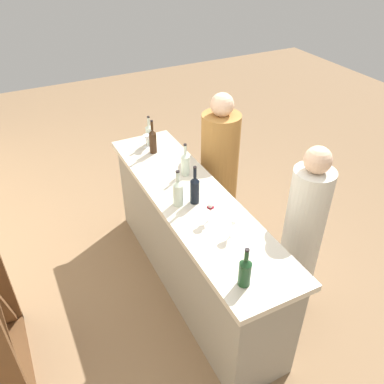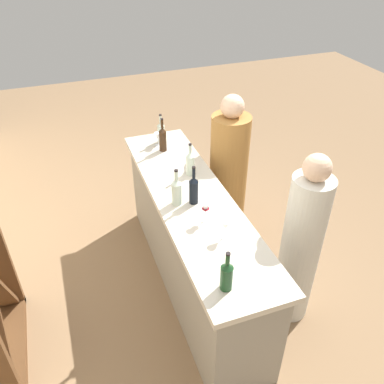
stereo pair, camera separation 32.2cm
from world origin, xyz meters
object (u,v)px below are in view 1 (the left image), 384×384
object	(u,v)px
wine_bottle_second_left_near_black	(195,189)
wine_bottle_center_clear_pale	(178,192)
wine_bottle_rightmost_amber_brown	(152,141)
wine_bottle_far_right_clear_pale	(149,134)
wine_glass_near_right	(147,139)
wine_bottle_leftmost_olive_green	(245,271)
wine_glass_near_center	(210,207)
person_left_guest	(302,238)
person_center_guest	(219,174)
wine_glass_near_left	(233,223)
wine_bottle_second_right_clear_pale	(185,163)

from	to	relation	value
wine_bottle_second_left_near_black	wine_bottle_center_clear_pale	xyz separation A→B (m)	(0.03, 0.13, -0.01)
wine_bottle_rightmost_amber_brown	wine_bottle_second_left_near_black	bearing A→B (deg)	179.46
wine_bottle_far_right_clear_pale	wine_glass_near_right	xyz separation A→B (m)	(-0.07, 0.05, -0.01)
wine_bottle_leftmost_olive_green	wine_glass_near_right	distance (m)	1.92
wine_glass_near_center	wine_bottle_second_left_near_black	bearing A→B (deg)	0.40
wine_glass_near_center	wine_bottle_center_clear_pale	bearing A→B (deg)	24.86
wine_bottle_rightmost_amber_brown	person_left_guest	size ratio (longest dim) A/B	0.21
wine_bottle_far_right_clear_pale	wine_bottle_second_left_near_black	bearing A→B (deg)	177.60
wine_bottle_rightmost_amber_brown	wine_bottle_far_right_clear_pale	world-z (taller)	wine_bottle_rightmost_amber_brown
person_center_guest	wine_glass_near_center	bearing A→B (deg)	76.54
wine_bottle_leftmost_olive_green	wine_glass_near_left	size ratio (longest dim) A/B	1.94
wine_bottle_second_left_near_black	wine_glass_near_center	xyz separation A→B (m)	(-0.25, -0.00, -0.01)
wine_bottle_center_clear_pale	wine_glass_near_right	xyz separation A→B (m)	(0.98, -0.12, -0.02)
wine_bottle_rightmost_amber_brown	person_center_guest	size ratio (longest dim) A/B	0.21
person_left_guest	wine_bottle_leftmost_olive_green	bearing A→B (deg)	46.38
wine_glass_near_left	person_left_guest	distance (m)	0.75
wine_bottle_second_right_clear_pale	wine_glass_near_center	distance (m)	0.67
wine_bottle_rightmost_amber_brown	wine_bottle_far_right_clear_pale	bearing A→B (deg)	-11.90
wine_bottle_leftmost_olive_green	person_center_guest	distance (m)	1.74
wine_glass_near_left	wine_bottle_leftmost_olive_green	bearing A→B (deg)	157.32
wine_glass_near_right	wine_bottle_leftmost_olive_green	bearing A→B (deg)	176.71
wine_bottle_second_left_near_black	wine_bottle_second_right_clear_pale	distance (m)	0.42
wine_bottle_center_clear_pale	wine_bottle_second_right_clear_pale	distance (m)	0.45
wine_bottle_second_right_clear_pale	person_left_guest	size ratio (longest dim) A/B	0.19
wine_bottle_leftmost_olive_green	person_left_guest	world-z (taller)	person_left_guest
wine_bottle_second_left_near_black	wine_bottle_leftmost_olive_green	bearing A→B (deg)	172.68
person_center_guest	wine_bottle_leftmost_olive_green	bearing A→B (deg)	85.65
wine_glass_near_left	wine_bottle_second_right_clear_pale	bearing A→B (deg)	-3.31
wine_glass_near_left	person_center_guest	distance (m)	1.29
wine_bottle_leftmost_olive_green	wine_bottle_center_clear_pale	size ratio (longest dim) A/B	0.93
wine_bottle_leftmost_olive_green	person_left_guest	distance (m)	0.99
wine_bottle_center_clear_pale	wine_glass_near_left	bearing A→B (deg)	-159.13
wine_bottle_second_right_clear_pale	wine_bottle_far_right_clear_pale	world-z (taller)	wine_bottle_second_right_clear_pale
wine_bottle_second_left_near_black	wine_glass_near_center	size ratio (longest dim) A/B	1.94
wine_bottle_far_right_clear_pale	person_center_guest	world-z (taller)	person_center_guest
person_left_guest	wine_bottle_far_right_clear_pale	bearing A→B (deg)	-46.02
wine_bottle_second_left_near_black	wine_glass_near_left	world-z (taller)	wine_bottle_second_left_near_black
wine_bottle_rightmost_amber_brown	wine_bottle_center_clear_pale	bearing A→B (deg)	170.94
wine_bottle_second_right_clear_pale	person_center_guest	bearing A→B (deg)	-65.22
wine_bottle_center_clear_pale	wine_glass_near_left	size ratio (longest dim) A/B	2.08
wine_glass_near_right	person_left_guest	size ratio (longest dim) A/B	0.09
person_left_guest	wine_bottle_center_clear_pale	bearing A→B (deg)	-11.84
wine_bottle_rightmost_amber_brown	wine_glass_near_right	size ratio (longest dim) A/B	2.36
wine_bottle_leftmost_olive_green	wine_bottle_center_clear_pale	world-z (taller)	wine_bottle_center_clear_pale
wine_glass_near_right	person_center_guest	distance (m)	0.81
wine_bottle_second_left_near_black	wine_glass_near_center	world-z (taller)	wine_bottle_second_left_near_black
wine_bottle_far_right_clear_pale	wine_glass_near_right	bearing A→B (deg)	142.28
wine_glass_near_center	person_center_guest	distance (m)	1.14
wine_bottle_center_clear_pale	person_left_guest	size ratio (longest dim) A/B	0.20
wine_glass_near_center	person_center_guest	size ratio (longest dim) A/B	0.11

